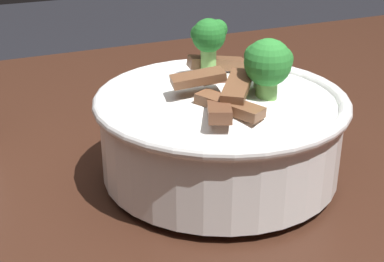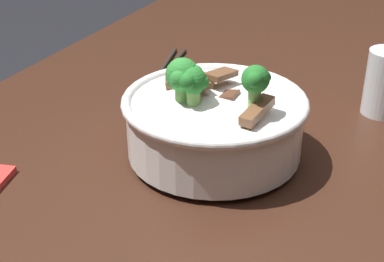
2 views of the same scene
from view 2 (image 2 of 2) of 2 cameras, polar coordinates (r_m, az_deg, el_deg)
dining_table at (r=0.88m, az=7.21°, el=-4.43°), size 1.58×0.90×0.80m
rice_bowl at (r=0.71m, az=2.24°, el=1.22°), size 0.23×0.23×0.14m
chopsticks_pair at (r=0.98m, az=-2.91°, el=5.88°), size 0.23×0.06×0.01m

